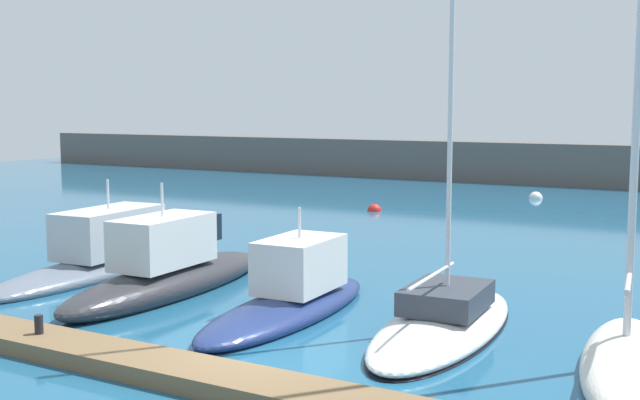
% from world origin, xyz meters
% --- Properties ---
extents(ground_plane, '(120.00, 120.00, 0.00)m').
position_xyz_m(ground_plane, '(0.00, 0.00, 0.00)').
color(ground_plane, '#1E567A').
extents(dock_pier, '(26.05, 1.42, 0.38)m').
position_xyz_m(dock_pier, '(0.00, -1.65, 0.19)').
color(dock_pier, brown).
rests_on(dock_pier, ground_plane).
extents(breakwater_seawall, '(108.00, 2.54, 3.01)m').
position_xyz_m(breakwater_seawall, '(0.00, 44.50, 1.50)').
color(breakwater_seawall, '#5B5651').
rests_on(breakwater_seawall, ground_plane).
extents(motorboat_slate_nearest, '(3.05, 9.34, 3.49)m').
position_xyz_m(motorboat_slate_nearest, '(-10.15, 5.28, 0.62)').
color(motorboat_slate_nearest, slate).
rests_on(motorboat_slate_nearest, ground_plane).
extents(motorboat_charcoal_second, '(2.72, 9.25, 3.67)m').
position_xyz_m(motorboat_charcoal_second, '(-6.22, 4.29, 0.65)').
color(motorboat_charcoal_second, '#2D2D33').
rests_on(motorboat_charcoal_second, ground_plane).
extents(motorboat_navy_third, '(2.69, 8.19, 3.13)m').
position_xyz_m(motorboat_navy_third, '(-1.69, 4.06, 0.53)').
color(motorboat_navy_third, navy).
rests_on(motorboat_navy_third, ground_plane).
extents(sailboat_white_fourth, '(3.17, 8.36, 16.75)m').
position_xyz_m(sailboat_white_fourth, '(2.59, 4.41, 0.31)').
color(sailboat_white_fourth, white).
rests_on(sailboat_white_fourth, ground_plane).
extents(sailboat_ivory_fifth, '(2.63, 6.86, 14.70)m').
position_xyz_m(sailboat_ivory_fifth, '(6.99, 3.66, 0.36)').
color(sailboat_ivory_fifth, silver).
rests_on(sailboat_ivory_fifth, ground_plane).
extents(mooring_buoy_white, '(0.84, 0.84, 0.84)m').
position_xyz_m(mooring_buoy_white, '(-3.16, 34.94, 0.00)').
color(mooring_buoy_white, white).
rests_on(mooring_buoy_white, ground_plane).
extents(mooring_buoy_red, '(0.77, 0.77, 0.77)m').
position_xyz_m(mooring_buoy_red, '(-9.19, 24.60, 0.00)').
color(mooring_buoy_red, red).
rests_on(mooring_buoy_red, ground_plane).
extents(dock_bollard, '(0.20, 0.20, 0.44)m').
position_xyz_m(dock_bollard, '(-5.04, -1.65, 0.60)').
color(dock_bollard, black).
rests_on(dock_bollard, dock_pier).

